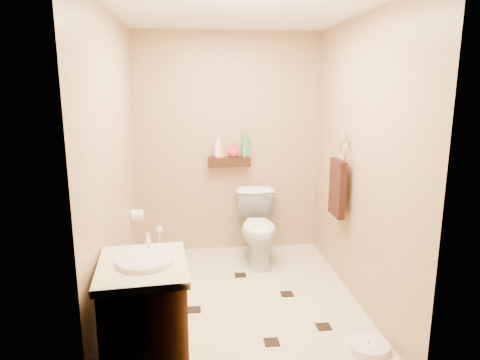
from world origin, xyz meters
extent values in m
plane|color=beige|center=(0.00, 0.00, 0.00)|extent=(2.50, 2.50, 0.00)
cube|color=tan|center=(0.00, 1.25, 1.20)|extent=(2.00, 0.04, 2.40)
cube|color=tan|center=(0.00, -1.25, 1.20)|extent=(2.00, 0.04, 2.40)
cube|color=tan|center=(-1.00, 0.00, 1.20)|extent=(0.04, 2.50, 2.40)
cube|color=tan|center=(1.00, 0.00, 1.20)|extent=(0.04, 2.50, 2.40)
cube|color=white|center=(0.00, 0.00, 2.40)|extent=(2.00, 2.50, 0.02)
cube|color=#341E0E|center=(0.00, 1.17, 1.02)|extent=(0.46, 0.14, 0.10)
cube|color=black|center=(-0.41, -0.14, 0.00)|extent=(0.11, 0.11, 0.01)
cube|color=black|center=(0.42, 0.05, 0.00)|extent=(0.11, 0.11, 0.01)
cube|color=black|center=(0.16, -0.67, 0.00)|extent=(0.11, 0.11, 0.01)
cube|color=black|center=(-0.59, 0.42, 0.00)|extent=(0.11, 0.11, 0.01)
cube|color=black|center=(0.59, -0.51, 0.00)|extent=(0.11, 0.11, 0.01)
cube|color=black|center=(0.05, 0.48, 0.00)|extent=(0.11, 0.11, 0.01)
imported|color=white|center=(0.28, 0.83, 0.37)|extent=(0.42, 0.73, 0.74)
cube|color=brown|center=(-0.70, -0.95, 0.37)|extent=(0.54, 0.65, 0.73)
cube|color=beige|center=(-0.70, -0.95, 0.76)|extent=(0.58, 0.69, 0.05)
cylinder|color=silver|center=(-0.68, -0.95, 0.79)|extent=(0.34, 0.34, 0.05)
cylinder|color=silver|center=(-0.68, -0.74, 0.85)|extent=(0.03, 0.03, 0.11)
cylinder|color=white|center=(0.82, -0.83, 0.03)|extent=(0.29, 0.29, 0.05)
cylinder|color=white|center=(0.82, -0.83, 0.06)|extent=(0.17, 0.17, 0.01)
cylinder|color=#196663|center=(-0.75, 0.77, 0.06)|extent=(0.10, 0.10, 0.11)
cylinder|color=white|center=(-0.75, 0.77, 0.26)|extent=(0.02, 0.02, 0.31)
sphere|color=white|center=(-0.75, 0.77, 0.41)|extent=(0.07, 0.07, 0.07)
cube|color=silver|center=(0.98, 0.25, 1.38)|extent=(0.03, 0.06, 0.08)
torus|color=silver|center=(0.95, 0.25, 1.26)|extent=(0.02, 0.19, 0.19)
cube|color=#381710|center=(0.91, 0.25, 0.92)|extent=(0.06, 0.30, 0.52)
cylinder|color=white|center=(-0.94, 0.65, 0.60)|extent=(0.11, 0.11, 0.11)
cylinder|color=silver|center=(-0.98, 0.65, 0.66)|extent=(0.04, 0.02, 0.02)
imported|color=silver|center=(-0.12, 1.17, 1.19)|extent=(0.13, 0.13, 0.24)
imported|color=yellow|center=(-0.10, 1.17, 1.15)|extent=(0.10, 0.10, 0.16)
imported|color=#F51C34|center=(0.04, 1.17, 1.14)|extent=(0.13, 0.13, 0.14)
imported|color=#2C854C|center=(0.18, 1.17, 1.21)|extent=(0.14, 0.14, 0.28)
imported|color=#DC7A49|center=(0.18, 1.17, 1.16)|extent=(0.10, 0.10, 0.18)
camera|label=1|loc=(-0.37, -3.41, 1.82)|focal=32.00mm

